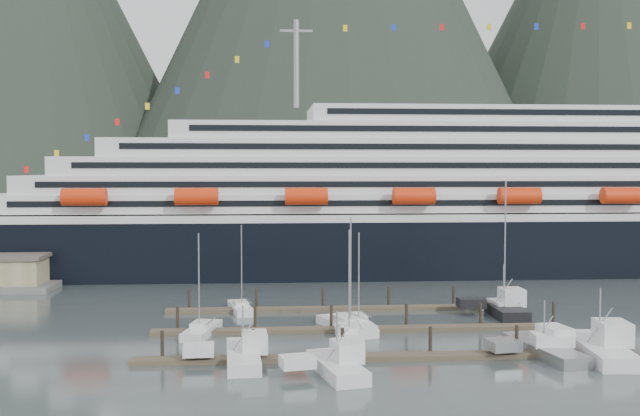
{
  "coord_description": "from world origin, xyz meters",
  "views": [
    {
      "loc": [
        -15.67,
        -83.24,
        19.05
      ],
      "look_at": [
        -8.04,
        22.0,
        13.52
      ],
      "focal_mm": 42.0,
      "sensor_mm": 36.0,
      "label": 1
    }
  ],
  "objects_px": {
    "sailboat_b": "(346,327)",
    "trawler_e": "(502,308)",
    "trawler_a": "(242,354)",
    "trawler_b": "(336,365)",
    "sailboat_a": "(202,331)",
    "sailboat_e": "(241,308)",
    "sailboat_d": "(348,335)",
    "sailboat_g": "(501,310)",
    "sailboat_c": "(357,323)",
    "trawler_c": "(543,348)",
    "trawler_d": "(598,347)",
    "cruise_ship": "(508,206)"
  },
  "relations": [
    {
      "from": "sailboat_b",
      "to": "trawler_e",
      "type": "height_order",
      "value": "sailboat_b"
    },
    {
      "from": "trawler_a",
      "to": "trawler_b",
      "type": "height_order",
      "value": "trawler_b"
    },
    {
      "from": "sailboat_a",
      "to": "sailboat_e",
      "type": "distance_m",
      "value": 14.29
    },
    {
      "from": "sailboat_d",
      "to": "sailboat_g",
      "type": "distance_m",
      "value": 25.01
    },
    {
      "from": "sailboat_d",
      "to": "trawler_a",
      "type": "height_order",
      "value": "sailboat_d"
    },
    {
      "from": "sailboat_a",
      "to": "sailboat_d",
      "type": "relative_size",
      "value": 0.95
    },
    {
      "from": "sailboat_c",
      "to": "trawler_a",
      "type": "relative_size",
      "value": 1.04
    },
    {
      "from": "sailboat_g",
      "to": "trawler_e",
      "type": "height_order",
      "value": "sailboat_g"
    },
    {
      "from": "sailboat_g",
      "to": "sailboat_a",
      "type": "bearing_deg",
      "value": 99.0
    },
    {
      "from": "sailboat_b",
      "to": "trawler_c",
      "type": "xyz_separation_m",
      "value": [
        18.7,
        -13.41,
        0.4
      ]
    },
    {
      "from": "sailboat_d",
      "to": "trawler_b",
      "type": "xyz_separation_m",
      "value": [
        -2.76,
        -14.5,
        0.44
      ]
    },
    {
      "from": "sailboat_a",
      "to": "trawler_d",
      "type": "height_order",
      "value": "sailboat_a"
    },
    {
      "from": "sailboat_c",
      "to": "trawler_d",
      "type": "distance_m",
      "value": 27.81
    },
    {
      "from": "sailboat_d",
      "to": "sailboat_e",
      "type": "bearing_deg",
      "value": 37.34
    },
    {
      "from": "sailboat_a",
      "to": "sailboat_c",
      "type": "bearing_deg",
      "value": -69.03
    },
    {
      "from": "sailboat_d",
      "to": "trawler_c",
      "type": "xyz_separation_m",
      "value": [
        18.94,
        -9.21,
        0.42
      ]
    },
    {
      "from": "sailboat_c",
      "to": "trawler_e",
      "type": "xyz_separation_m",
      "value": [
        19.87,
        5.97,
        0.51
      ]
    },
    {
      "from": "sailboat_b",
      "to": "trawler_c",
      "type": "relative_size",
      "value": 1.1
    },
    {
      "from": "cruise_ship",
      "to": "sailboat_g",
      "type": "height_order",
      "value": "cruise_ship"
    },
    {
      "from": "sailboat_a",
      "to": "sailboat_d",
      "type": "distance_m",
      "value": 16.9
    },
    {
      "from": "cruise_ship",
      "to": "trawler_b",
      "type": "height_order",
      "value": "cruise_ship"
    },
    {
      "from": "sailboat_g",
      "to": "sailboat_c",
      "type": "bearing_deg",
      "value": 103.4
    },
    {
      "from": "sailboat_g",
      "to": "trawler_b",
      "type": "xyz_separation_m",
      "value": [
        -24.32,
        -27.18,
        0.38
      ]
    },
    {
      "from": "trawler_b",
      "to": "trawler_d",
      "type": "xyz_separation_m",
      "value": [
        27.12,
        4.44,
        0.12
      ]
    },
    {
      "from": "cruise_ship",
      "to": "sailboat_c",
      "type": "relative_size",
      "value": 17.59
    },
    {
      "from": "trawler_d",
      "to": "sailboat_g",
      "type": "bearing_deg",
      "value": 12.24
    },
    {
      "from": "cruise_ship",
      "to": "sailboat_e",
      "type": "relative_size",
      "value": 17.44
    },
    {
      "from": "trawler_b",
      "to": "trawler_e",
      "type": "relative_size",
      "value": 0.93
    },
    {
      "from": "sailboat_e",
      "to": "trawler_a",
      "type": "height_order",
      "value": "sailboat_e"
    },
    {
      "from": "sailboat_e",
      "to": "trawler_a",
      "type": "distance_m",
      "value": 26.51
    },
    {
      "from": "sailboat_c",
      "to": "sailboat_d",
      "type": "height_order",
      "value": "sailboat_d"
    },
    {
      "from": "sailboat_d",
      "to": "trawler_c",
      "type": "height_order",
      "value": "sailboat_d"
    },
    {
      "from": "sailboat_c",
      "to": "trawler_c",
      "type": "bearing_deg",
      "value": -140.38
    },
    {
      "from": "cruise_ship",
      "to": "trawler_a",
      "type": "height_order",
      "value": "cruise_ship"
    },
    {
      "from": "trawler_a",
      "to": "trawler_e",
      "type": "height_order",
      "value": "trawler_e"
    },
    {
      "from": "trawler_d",
      "to": "trawler_e",
      "type": "bearing_deg",
      "value": 12.4
    },
    {
      "from": "trawler_a",
      "to": "trawler_b",
      "type": "relative_size",
      "value": 1.11
    },
    {
      "from": "trawler_c",
      "to": "trawler_d",
      "type": "bearing_deg",
      "value": -109.2
    },
    {
      "from": "sailboat_g",
      "to": "trawler_c",
      "type": "relative_size",
      "value": 1.44
    },
    {
      "from": "cruise_ship",
      "to": "trawler_e",
      "type": "bearing_deg",
      "value": -109.01
    },
    {
      "from": "sailboat_b",
      "to": "trawler_a",
      "type": "xyz_separation_m",
      "value": [
        -11.85,
        -13.85,
        0.4
      ]
    },
    {
      "from": "trawler_c",
      "to": "sailboat_e",
      "type": "bearing_deg",
      "value": 40.14
    },
    {
      "from": "sailboat_b",
      "to": "trawler_a",
      "type": "distance_m",
      "value": 18.23
    },
    {
      "from": "sailboat_b",
      "to": "trawler_b",
      "type": "distance_m",
      "value": 18.95
    },
    {
      "from": "cruise_ship",
      "to": "sailboat_d",
      "type": "distance_m",
      "value": 67.43
    },
    {
      "from": "sailboat_e",
      "to": "trawler_d",
      "type": "relative_size",
      "value": 0.91
    },
    {
      "from": "sailboat_d",
      "to": "trawler_a",
      "type": "xyz_separation_m",
      "value": [
        -11.61,
        -9.64,
        0.42
      ]
    },
    {
      "from": "sailboat_a",
      "to": "trawler_b",
      "type": "relative_size",
      "value": 1.17
    },
    {
      "from": "sailboat_e",
      "to": "sailboat_g",
      "type": "height_order",
      "value": "sailboat_g"
    },
    {
      "from": "sailboat_d",
      "to": "sailboat_g",
      "type": "bearing_deg",
      "value": -58.92
    }
  ]
}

